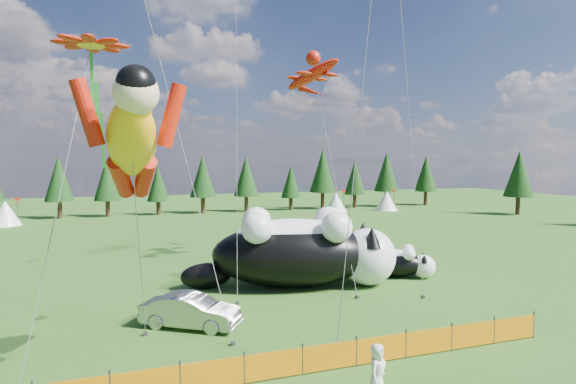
{
  "coord_description": "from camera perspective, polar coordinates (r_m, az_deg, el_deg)",
  "views": [
    {
      "loc": [
        -4.12,
        -16.65,
        7.18
      ],
      "look_at": [
        2.84,
        4.0,
        5.66
      ],
      "focal_mm": 28.0,
      "sensor_mm": 36.0,
      "label": 1
    }
  ],
  "objects": [
    {
      "name": "ground",
      "position": [
        18.6,
        -4.61,
        -18.72
      ],
      "size": [
        160.0,
        160.0,
        0.0
      ],
      "primitive_type": "plane",
      "color": "#143B0A",
      "rests_on": "ground"
    },
    {
      "name": "safety_fence",
      "position": [
        15.75,
        -1.79,
        -21.09
      ],
      "size": [
        22.06,
        0.06,
        1.1
      ],
      "color": "#262626",
      "rests_on": "ground"
    },
    {
      "name": "tree_line",
      "position": [
        61.87,
        -14.79,
        0.92
      ],
      "size": [
        90.0,
        4.0,
        8.0
      ],
      "primitive_type": null,
      "color": "black",
      "rests_on": "ground"
    },
    {
      "name": "festival_tents",
      "position": [
        58.92,
        -3.67,
        -1.64
      ],
      "size": [
        50.0,
        3.2,
        2.8
      ],
      "primitive_type": null,
      "color": "white",
      "rests_on": "ground"
    },
    {
      "name": "cat_large",
      "position": [
        25.8,
        1.83,
        -7.33
      ],
      "size": [
        12.14,
        6.42,
        4.44
      ],
      "rotation": [
        0.0,
        0.0,
        -0.25
      ],
      "color": "black",
      "rests_on": "ground"
    },
    {
      "name": "cat_small",
      "position": [
        28.89,
        13.52,
        -8.61
      ],
      "size": [
        4.9,
        3.69,
        1.95
      ],
      "rotation": [
        0.0,
        0.0,
        -0.54
      ],
      "color": "black",
      "rests_on": "ground"
    },
    {
      "name": "car",
      "position": [
        20.47,
        -12.23,
        -14.53
      ],
      "size": [
        4.44,
        3.53,
        1.41
      ],
      "primitive_type": "imported",
      "rotation": [
        0.0,
        0.0,
        1.02
      ],
      "color": "#ACACB1",
      "rests_on": "ground"
    },
    {
      "name": "spectator_e",
      "position": [
        14.96,
        11.25,
        -21.28
      ],
      "size": [
        0.93,
        0.91,
        1.62
      ],
      "primitive_type": "imported",
      "rotation": [
        0.0,
        0.0,
        0.73
      ],
      "color": "silver",
      "rests_on": "ground"
    },
    {
      "name": "superhero_kite",
      "position": [
        14.92,
        -19.24,
        6.16
      ],
      "size": [
        4.59,
        6.58,
        10.51
      ],
      "color": "#F9A70D",
      "rests_on": "ground"
    },
    {
      "name": "gecko_kite",
      "position": [
        32.71,
        3.12,
        14.65
      ],
      "size": [
        6.22,
        12.93,
        16.06
      ],
      "color": "red",
      "rests_on": "ground"
    },
    {
      "name": "flower_kite",
      "position": [
        20.86,
        -23.75,
        16.37
      ],
      "size": [
        3.48,
        7.02,
        13.11
      ],
      "color": "red",
      "rests_on": "ground"
    }
  ]
}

